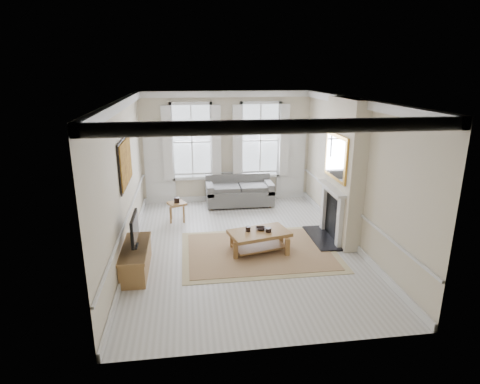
{
  "coord_description": "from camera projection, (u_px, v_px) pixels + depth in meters",
  "views": [
    {
      "loc": [
        -1.22,
        -8.54,
        4.0
      ],
      "look_at": [
        -0.02,
        0.34,
        1.25
      ],
      "focal_mm": 30.0,
      "sensor_mm": 36.0,
      "label": 1
    }
  ],
  "objects": [
    {
      "name": "sofa",
      "position": [
        239.0,
        193.0,
        12.3
      ],
      "size": [
        2.01,
        0.98,
        0.9
      ],
      "color": "#5A5A58",
      "rests_on": "floor"
    },
    {
      "name": "mirror",
      "position": [
        336.0,
        157.0,
        9.3
      ],
      "size": [
        0.06,
        1.26,
        1.06
      ],
      "primitive_type": "cube",
      "color": "gold",
      "rests_on": "chimney_breast"
    },
    {
      "name": "window_right",
      "position": [
        260.0,
        140.0,
        12.37
      ],
      "size": [
        1.26,
        0.2,
        2.2
      ],
      "primitive_type": null,
      "color": "#B2BCC6",
      "rests_on": "back_wall"
    },
    {
      "name": "window_left",
      "position": [
        192.0,
        142.0,
        12.1
      ],
      "size": [
        1.26,
        0.2,
        2.2
      ],
      "primitive_type": null,
      "color": "#B2BCC6",
      "rests_on": "back_wall"
    },
    {
      "name": "ceiling",
      "position": [
        243.0,
        99.0,
        8.43
      ],
      "size": [
        7.2,
        7.2,
        0.0
      ],
      "primitive_type": "plane",
      "rotation": [
        3.14,
        0.0,
        0.0
      ],
      "color": "white",
      "rests_on": "back_wall"
    },
    {
      "name": "coffee_table",
      "position": [
        259.0,
        235.0,
        9.06
      ],
      "size": [
        1.47,
        1.06,
        0.5
      ],
      "rotation": [
        0.0,
        0.0,
        0.24
      ],
      "color": "brown",
      "rests_on": "rug"
    },
    {
      "name": "hearth",
      "position": [
        322.0,
        238.0,
        9.87
      ],
      "size": [
        0.55,
        1.5,
        0.05
      ],
      "primitive_type": "cube",
      "color": "black",
      "rests_on": "floor"
    },
    {
      "name": "right_wall",
      "position": [
        354.0,
        173.0,
        9.26
      ],
      "size": [
        0.0,
        7.2,
        7.2
      ],
      "primitive_type": "plane",
      "rotation": [
        1.57,
        0.0,
        -1.57
      ],
      "color": "beige",
      "rests_on": "floor"
    },
    {
      "name": "fireplace",
      "position": [
        331.0,
        210.0,
        9.68
      ],
      "size": [
        0.21,
        1.45,
        1.33
      ],
      "color": "silver",
      "rests_on": "floor"
    },
    {
      "name": "back_wall",
      "position": [
        226.0,
        147.0,
        12.34
      ],
      "size": [
        5.2,
        0.0,
        5.2
      ],
      "primitive_type": "plane",
      "rotation": [
        1.57,
        0.0,
        0.0
      ],
      "color": "beige",
      "rests_on": "floor"
    },
    {
      "name": "bowl",
      "position": [
        261.0,
        229.0,
        9.13
      ],
      "size": [
        0.24,
        0.24,
        0.06
      ],
      "primitive_type": "imported",
      "rotation": [
        0.0,
        0.0,
        0.05
      ],
      "color": "black",
      "rests_on": "coffee_table"
    },
    {
      "name": "door_left",
      "position": [
        160.0,
        167.0,
        12.2
      ],
      "size": [
        0.9,
        0.08,
        2.3
      ],
      "primitive_type": "cube",
      "color": "silver",
      "rests_on": "floor"
    },
    {
      "name": "door_right",
      "position": [
        291.0,
        163.0,
        12.72
      ],
      "size": [
        0.9,
        0.08,
        2.3
      ],
      "primitive_type": "cube",
      "color": "silver",
      "rests_on": "floor"
    },
    {
      "name": "floor",
      "position": [
        243.0,
        247.0,
        9.43
      ],
      "size": [
        7.2,
        7.2,
        0.0
      ],
      "primitive_type": "plane",
      "color": "#B7B5AD",
      "rests_on": "ground"
    },
    {
      "name": "left_wall",
      "position": [
        123.0,
        181.0,
        8.59
      ],
      "size": [
        0.0,
        7.2,
        7.2
      ],
      "primitive_type": "plane",
      "rotation": [
        1.57,
        0.0,
        1.57
      ],
      "color": "beige",
      "rests_on": "floor"
    },
    {
      "name": "chimney_breast",
      "position": [
        343.0,
        171.0,
        9.43
      ],
      "size": [
        0.35,
        1.7,
        3.38
      ],
      "primitive_type": "cube",
      "color": "beige",
      "rests_on": "floor"
    },
    {
      "name": "rug",
      "position": [
        259.0,
        251.0,
        9.18
      ],
      "size": [
        3.5,
        2.6,
        0.02
      ],
      "primitive_type": "cube",
      "color": "#A77D56",
      "rests_on": "floor"
    },
    {
      "name": "ceramic_pot_a",
      "position": [
        248.0,
        229.0,
        9.04
      ],
      "size": [
        0.11,
        0.11,
        0.11
      ],
      "primitive_type": "cylinder",
      "color": "black",
      "rests_on": "coffee_table"
    },
    {
      "name": "tv_stand",
      "position": [
        136.0,
        259.0,
        8.22
      ],
      "size": [
        0.49,
        1.53,
        0.55
      ],
      "primitive_type": "cube",
      "color": "brown",
      "rests_on": "floor"
    },
    {
      "name": "ceramic_pot_b",
      "position": [
        268.0,
        230.0,
        9.0
      ],
      "size": [
        0.13,
        0.13,
        0.09
      ],
      "primitive_type": "cylinder",
      "color": "black",
      "rests_on": "coffee_table"
    },
    {
      "name": "painting",
      "position": [
        125.0,
        162.0,
        8.78
      ],
      "size": [
        0.05,
        1.66,
        1.06
      ],
      "primitive_type": "cube",
      "color": "gold",
      "rests_on": "left_wall"
    },
    {
      "name": "side_table",
      "position": [
        177.0,
        206.0,
        10.94
      ],
      "size": [
        0.57,
        0.57,
        0.53
      ],
      "rotation": [
        0.0,
        0.0,
        0.41
      ],
      "color": "brown",
      "rests_on": "floor"
    },
    {
      "name": "tv",
      "position": [
        135.0,
        229.0,
        8.03
      ],
      "size": [
        0.08,
        0.9,
        0.68
      ],
      "color": "black",
      "rests_on": "tv_stand"
    }
  ]
}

